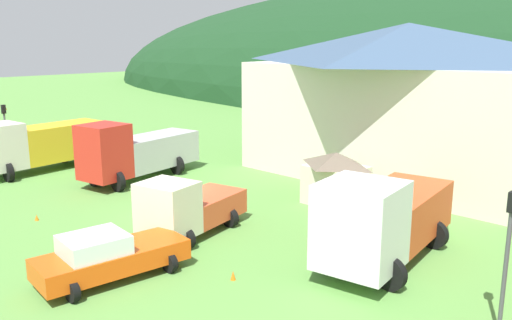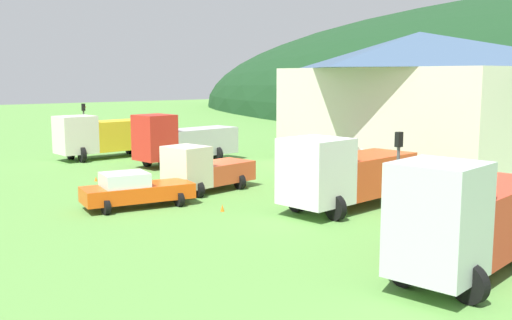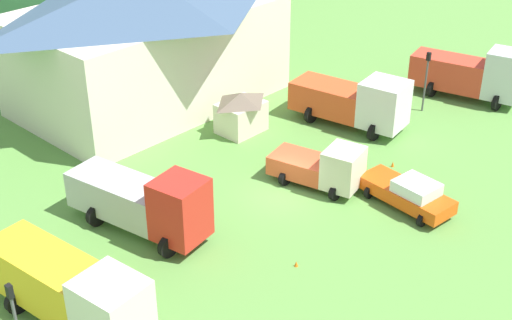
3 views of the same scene
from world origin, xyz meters
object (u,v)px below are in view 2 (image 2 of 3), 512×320
at_px(traffic_light_east, 398,174).
at_px(play_shed_cream, 337,159).
at_px(depot_building, 417,99).
at_px(service_pickup_orange, 135,190).
at_px(heavy_rig_striped, 106,135).
at_px(tow_truck_silver, 468,218).
at_px(traffic_cone_mid_row, 222,211).
at_px(traffic_light_west, 84,123).
at_px(crane_truck_red, 181,140).
at_px(traffic_cone_near_pickup, 96,181).
at_px(heavy_rig_white, 343,172).
at_px(light_truck_cream, 203,169).

bearing_deg(traffic_light_east, play_shed_cream, 147.27).
bearing_deg(depot_building, service_pickup_orange, -88.99).
distance_m(heavy_rig_striped, tow_truck_silver, 31.34).
bearing_deg(tow_truck_silver, play_shed_cream, -131.31).
bearing_deg(traffic_cone_mid_row, traffic_light_west, 176.03).
bearing_deg(heavy_rig_striped, tow_truck_silver, 82.65).
distance_m(heavy_rig_striped, traffic_light_west, 2.88).
distance_m(crane_truck_red, traffic_light_east, 21.41).
bearing_deg(service_pickup_orange, traffic_cone_mid_row, 139.73).
distance_m(crane_truck_red, traffic_cone_near_pickup, 7.80).
bearing_deg(crane_truck_red, tow_truck_silver, 72.30).
bearing_deg(traffic_cone_near_pickup, heavy_rig_striped, 155.06).
bearing_deg(traffic_light_west, heavy_rig_white, 7.17).
height_order(traffic_light_west, traffic_cone_near_pickup, traffic_light_west).
bearing_deg(heavy_rig_striped, play_shed_cream, 106.87).
xyz_separation_m(crane_truck_red, traffic_cone_near_pickup, (2.81, -7.08, -1.70)).
bearing_deg(heavy_rig_white, service_pickup_orange, -46.23).
relative_size(crane_truck_red, heavy_rig_white, 1.02).
bearing_deg(traffic_cone_mid_row, service_pickup_orange, -137.00).
relative_size(play_shed_cream, traffic_light_west, 0.75).
relative_size(depot_building, light_truck_cream, 3.36).
distance_m(depot_building, traffic_light_east, 18.29).
relative_size(traffic_cone_near_pickup, traffic_cone_mid_row, 0.82).
relative_size(tow_truck_silver, traffic_light_west, 1.94).
xyz_separation_m(depot_building, heavy_rig_striped, (-16.27, -14.89, -2.83)).
bearing_deg(traffic_light_east, traffic_cone_near_pickup, -165.80).
bearing_deg(traffic_light_east, light_truck_cream, -174.24).
distance_m(light_truck_cream, heavy_rig_white, 7.88).
relative_size(tow_truck_silver, service_pickup_orange, 1.45).
xyz_separation_m(heavy_rig_white, traffic_cone_near_pickup, (-13.54, -6.62, -1.71)).
xyz_separation_m(crane_truck_red, traffic_light_east, (21.26, -2.41, 0.79)).
height_order(service_pickup_orange, traffic_cone_near_pickup, service_pickup_orange).
relative_size(light_truck_cream, traffic_cone_mid_row, 8.33).
xyz_separation_m(heavy_rig_striped, tow_truck_silver, (31.33, -0.80, 0.11)).
bearing_deg(traffic_light_west, heavy_rig_striped, 14.49).
height_order(crane_truck_red, service_pickup_orange, crane_truck_red).
bearing_deg(traffic_cone_near_pickup, play_shed_cream, 54.31).
bearing_deg(traffic_cone_near_pickup, heavy_rig_white, 26.06).
relative_size(crane_truck_red, traffic_light_west, 1.99).
distance_m(play_shed_cream, heavy_rig_white, 7.17).
bearing_deg(play_shed_cream, heavy_rig_striped, -157.25).
bearing_deg(crane_truck_red, light_truck_cream, 59.07).
height_order(heavy_rig_white, traffic_light_west, traffic_light_west).
relative_size(play_shed_cream, light_truck_cream, 0.56).
distance_m(light_truck_cream, traffic_light_east, 12.24).
bearing_deg(service_pickup_orange, crane_truck_red, -120.71).
xyz_separation_m(depot_building, crane_truck_red, (-10.13, -11.97, -2.85)).
distance_m(play_shed_cream, crane_truck_red, 11.73).
height_order(play_shed_cream, crane_truck_red, crane_truck_red).
relative_size(play_shed_cream, tow_truck_silver, 0.39).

